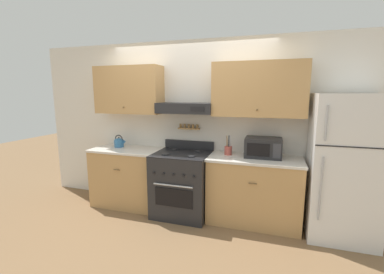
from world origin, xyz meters
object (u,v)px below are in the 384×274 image
microwave (263,147)px  utensil_crock (228,150)px  tea_kettle (119,142)px  refrigerator (344,168)px  stove_range (182,183)px

microwave → utensil_crock: utensil_crock is taller
tea_kettle → microwave: size_ratio=0.42×
refrigerator → microwave: refrigerator is taller
utensil_crock → microwave: bearing=2.1°
refrigerator → tea_kettle: refrigerator is taller
stove_range → tea_kettle: tea_kettle is taller
microwave → stove_range: bearing=-172.4°
stove_range → tea_kettle: bearing=173.3°
microwave → utensil_crock: bearing=-177.9°
microwave → tea_kettle: bearing=-179.5°
stove_range → tea_kettle: (-1.13, 0.13, 0.53)m
tea_kettle → utensil_crock: utensil_crock is taller
tea_kettle → microwave: microwave is taller
refrigerator → utensil_crock: 1.43m
stove_range → tea_kettle: 1.25m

